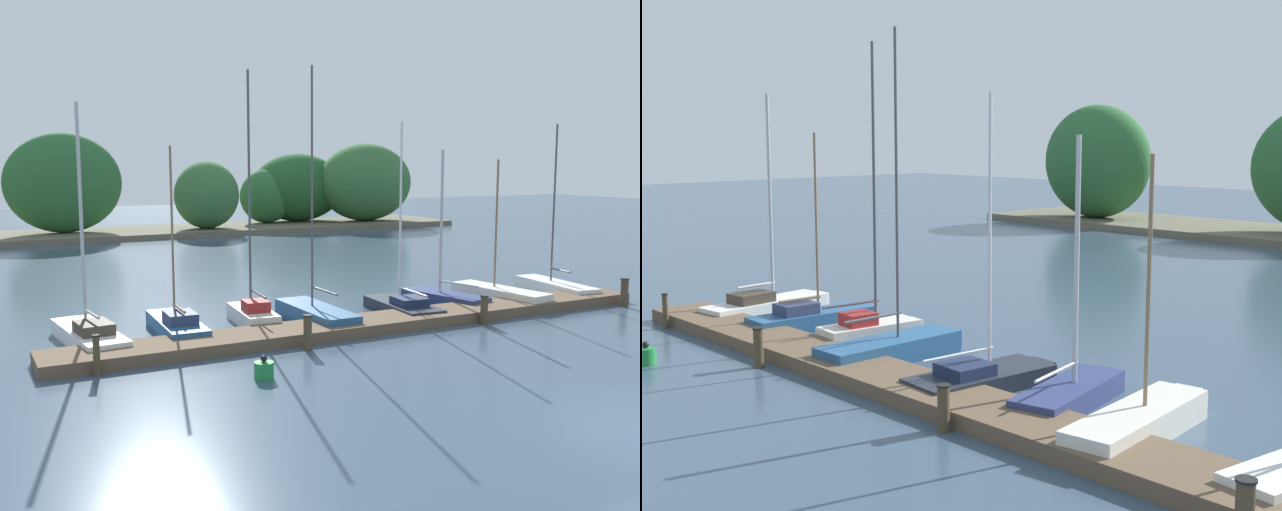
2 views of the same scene
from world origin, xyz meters
TOP-DOWN VIEW (x-y plane):
  - dock_pier at (0.00, 10.15)m, footprint 21.15×1.80m
  - sailboat_0 at (-8.86, 12.36)m, footprint 1.63×4.55m
  - sailboat_1 at (-6.23, 12.33)m, footprint 1.33×4.06m
  - sailboat_2 at (-3.61, 12.53)m, footprint 1.31×3.11m
  - sailboat_3 at (-1.70, 11.80)m, footprint 1.24×4.23m
  - sailboat_4 at (1.72, 11.64)m, footprint 1.65×3.91m
  - sailboat_5 at (3.90, 12.17)m, footprint 1.82×3.75m
  - sailboat_6 at (6.07, 11.62)m, footprint 1.61×4.41m
  - mooring_piling_0 at (-9.21, 9.07)m, footprint 0.19×0.19m
  - mooring_piling_1 at (-3.42, 8.84)m, footprint 0.28×0.28m
  - mooring_piling_2 at (3.23, 9.04)m, footprint 0.28×0.28m
  - channel_buoy_1 at (-5.61, 6.90)m, footprint 0.49×0.49m

SIDE VIEW (x-z plane):
  - dock_pier at x=0.00m, z-range 0.00..0.35m
  - channel_buoy_1 at x=-5.61m, z-range -0.07..0.53m
  - sailboat_4 at x=1.72m, z-range -3.06..3.66m
  - sailboat_6 at x=6.07m, z-range -2.39..3.04m
  - sailboat_1 at x=-6.23m, z-range -2.58..3.23m
  - sailboat_5 at x=3.90m, z-range -2.55..3.22m
  - sailboat_3 at x=-1.70m, z-range -3.86..4.55m
  - sailboat_0 at x=-8.86m, z-range -3.14..3.88m
  - sailboat_2 at x=-3.61m, z-range -3.70..4.54m
  - mooring_piling_2 at x=3.23m, z-range 0.01..0.96m
  - mooring_piling_1 at x=-3.42m, z-range 0.01..1.03m
  - mooring_piling_0 at x=-9.21m, z-range 0.01..1.06m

